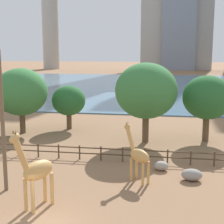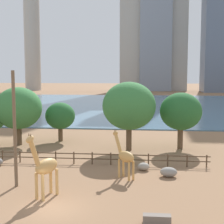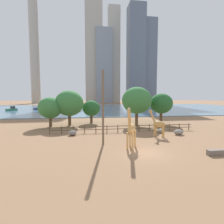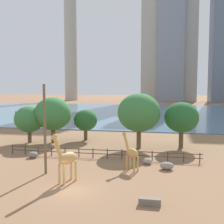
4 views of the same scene
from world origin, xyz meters
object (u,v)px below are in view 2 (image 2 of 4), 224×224
(tree_left_large, at_px, (129,106))
(giraffe_companion, at_px, (125,156))
(tree_left_small, at_px, (181,112))
(feeding_trough, at_px, (157,219))
(tree_right_small, at_px, (18,108))
(tree_center_broad, at_px, (60,116))
(boat_ferry, at_px, (12,104))
(boulder_small, at_px, (169,172))
(utility_pole, at_px, (15,129))
(boulder_near_fence, at_px, (144,166))
(giraffe_tall, at_px, (45,166))

(tree_left_large, bearing_deg, giraffe_companion, -88.85)
(giraffe_companion, distance_m, tree_left_small, 14.65)
(feeding_trough, distance_m, tree_right_small, 29.01)
(tree_center_broad, bearing_deg, boat_ferry, 119.06)
(boulder_small, height_order, tree_center_broad, tree_center_broad)
(utility_pole, height_order, tree_center_broad, utility_pole)
(tree_right_small, bearing_deg, boulder_near_fence, -32.02)
(tree_left_large, xyz_separation_m, tree_right_small, (-14.79, 1.80, -0.62))
(utility_pole, distance_m, tree_left_small, 22.25)
(giraffe_tall, bearing_deg, tree_left_small, 172.73)
(feeding_trough, bearing_deg, giraffe_tall, 155.69)
(giraffe_tall, bearing_deg, tree_center_broad, -142.93)
(boulder_near_fence, distance_m, feeding_trough, 12.13)
(boulder_near_fence, height_order, tree_left_small, tree_left_small)
(tree_right_small, bearing_deg, giraffe_companion, -41.32)
(tree_left_small, height_order, tree_right_small, tree_right_small)
(boulder_near_fence, height_order, feeding_trough, boulder_near_fence)
(tree_left_large, bearing_deg, boulder_small, -68.00)
(tree_left_large, xyz_separation_m, tree_center_broad, (-9.92, 4.82, -1.98))
(tree_right_small, bearing_deg, boulder_small, -32.92)
(giraffe_companion, xyz_separation_m, tree_right_small, (-15.02, 13.20, 2.87))
(giraffe_tall, bearing_deg, feeding_trough, 91.53)
(tree_center_broad, bearing_deg, tree_left_small, -11.15)
(feeding_trough, bearing_deg, tree_left_small, 80.89)
(giraffe_tall, distance_m, tree_right_small, 20.99)
(giraffe_companion, relative_size, tree_center_broad, 0.80)
(giraffe_tall, relative_size, giraffe_companion, 1.21)
(giraffe_tall, distance_m, utility_pole, 4.70)
(giraffe_tall, bearing_deg, tree_left_large, -172.51)
(utility_pole, relative_size, tree_left_small, 1.37)
(boat_ferry, bearing_deg, utility_pole, 175.78)
(feeding_trough, xyz_separation_m, tree_center_broad, (-12.79, 25.55, 3.27))
(giraffe_companion, bearing_deg, tree_center_broad, -13.75)
(giraffe_tall, bearing_deg, giraffe_companion, 159.17)
(utility_pole, distance_m, boulder_near_fence, 13.10)
(feeding_trough, relative_size, boat_ferry, 0.41)
(boulder_small, height_order, tree_right_small, tree_right_small)
(giraffe_tall, relative_size, feeding_trough, 2.96)
(tree_right_small, distance_m, boat_ferry, 53.13)
(utility_pole, distance_m, boat_ferry, 70.48)
(feeding_trough, bearing_deg, tree_center_broad, 116.59)
(tree_left_large, height_order, tree_right_small, tree_left_large)
(giraffe_companion, bearing_deg, tree_right_small, 2.89)
(boulder_near_fence, bearing_deg, giraffe_companion, -121.34)
(tree_left_large, xyz_separation_m, boat_ferry, (-35.37, 50.61, -4.74))
(tree_left_large, bearing_deg, boat_ferry, 124.95)
(boulder_near_fence, bearing_deg, boat_ferry, 122.17)
(feeding_trough, bearing_deg, boulder_near_fence, 94.55)
(tree_center_broad, height_order, tree_right_small, tree_right_small)
(utility_pole, relative_size, boulder_small, 6.21)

